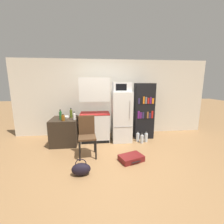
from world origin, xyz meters
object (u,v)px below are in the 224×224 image
at_px(bottle_milk_white, 74,116).
at_px(water_bottle_middle, 142,139).
at_px(microwave, 122,87).
at_px(bowl, 67,117).
at_px(kitchen_hutch, 95,112).
at_px(water_bottle_front, 146,137).
at_px(bottle_amber_beer, 63,118).
at_px(handbag, 81,169).
at_px(chair, 87,132).
at_px(water_bottle_back, 138,137).
at_px(refrigerator, 121,116).
at_px(side_table, 65,131).
at_px(bottle_olive_oil, 71,114).
at_px(suitcase_large_flat, 131,158).
at_px(bottle_green_tall, 60,115).
at_px(bookshelf, 144,111).

xyz_separation_m(bottle_milk_white, water_bottle_middle, (1.90, -0.07, -0.70)).
distance_m(microwave, bowl, 1.81).
xyz_separation_m(kitchen_hutch, water_bottle_front, (1.50, -0.27, -0.73)).
xyz_separation_m(bottle_amber_beer, handbag, (0.56, -1.34, -0.69)).
relative_size(chair, water_bottle_back, 3.06).
relative_size(refrigerator, water_bottle_middle, 4.91).
xyz_separation_m(side_table, refrigerator, (1.65, 0.08, 0.37)).
height_order(bottle_amber_beer, water_bottle_front, bottle_amber_beer).
bearing_deg(water_bottle_back, bottle_olive_oil, 174.71).
relative_size(bowl, water_bottle_back, 0.51).
xyz_separation_m(chair, suitcase_large_flat, (0.99, -0.41, -0.50)).
xyz_separation_m(bottle_green_tall, water_bottle_front, (2.43, -0.05, -0.72)).
height_order(side_table, refrigerator, refrigerator).
bearing_deg(refrigerator, bottle_green_tall, -174.12).
height_order(kitchen_hutch, bowl, kitchen_hutch).
relative_size(kitchen_hutch, water_bottle_front, 5.86).
xyz_separation_m(bowl, water_bottle_back, (2.08, -0.19, -0.63)).
bearing_deg(microwave, bottle_amber_beer, -168.19).
bearing_deg(bowl, chair, -54.70).
distance_m(side_table, bookshelf, 2.45).
height_order(water_bottle_front, water_bottle_back, water_bottle_front).
height_order(water_bottle_middle, water_bottle_back, water_bottle_back).
bearing_deg(handbag, refrigerator, 57.84).
height_order(bottle_amber_beer, bottle_olive_oil, bottle_olive_oil).
bearing_deg(microwave, side_table, -177.20).
bearing_deg(bookshelf, kitchen_hutch, -176.42).
distance_m(bottle_milk_white, handbag, 1.63).
distance_m(bottle_milk_white, bowl, 0.37).
height_order(bottle_milk_white, water_bottle_back, bottle_milk_white).
height_order(kitchen_hutch, refrigerator, kitchen_hutch).
bearing_deg(kitchen_hutch, water_bottle_middle, -14.87).
distance_m(kitchen_hutch, bookshelf, 1.52).
bearing_deg(water_bottle_middle, suitcase_large_flat, -119.77).
relative_size(refrigerator, bookshelf, 0.86).
bearing_deg(side_table, bottle_milk_white, -27.56).
height_order(refrigerator, microwave, microwave).
distance_m(bottle_olive_oil, water_bottle_middle, 2.18).
xyz_separation_m(bottle_green_tall, suitcase_large_flat, (1.73, -1.09, -0.79)).
relative_size(bottle_green_tall, bowl, 1.72).
xyz_separation_m(side_table, water_bottle_front, (2.36, -0.15, -0.24)).
height_order(bottle_milk_white, chair, chair).
bearing_deg(bottle_olive_oil, bookshelf, 3.36).
bearing_deg(suitcase_large_flat, bottle_amber_beer, 130.69).
xyz_separation_m(kitchen_hutch, bottle_amber_beer, (-0.84, -0.39, -0.05)).
bearing_deg(water_bottle_middle, microwave, 150.95).
height_order(chair, handbag, chair).
distance_m(bookshelf, handbag, 2.66).
xyz_separation_m(microwave, bottle_green_tall, (-1.72, -0.18, -0.75)).
height_order(side_table, bottle_green_tall, bottle_green_tall).
relative_size(side_table, water_bottle_front, 2.43).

